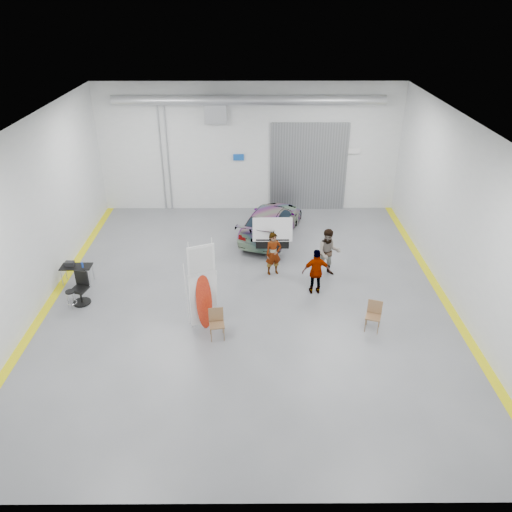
{
  "coord_description": "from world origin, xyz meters",
  "views": [
    {
      "loc": [
        0.2,
        -14.77,
        9.6
      ],
      "look_at": [
        0.28,
        0.23,
        1.5
      ],
      "focal_mm": 35.0,
      "sensor_mm": 36.0,
      "label": 1
    }
  ],
  "objects_px": {
    "folding_chair_near": "(217,329)",
    "folding_chair_far": "(372,321)",
    "person_c": "(316,272)",
    "surfboard_display": "(200,294)",
    "person_a": "(273,254)",
    "shop_stool": "(72,299)",
    "sedan_car": "(271,221)",
    "work_table": "(74,266)",
    "office_chair": "(80,290)",
    "person_b": "(328,252)"
  },
  "relations": [
    {
      "from": "surfboard_display",
      "to": "work_table",
      "type": "distance_m",
      "value": 5.6
    },
    {
      "from": "surfboard_display",
      "to": "folding_chair_near",
      "type": "xyz_separation_m",
      "value": [
        0.52,
        -0.56,
        -0.95
      ]
    },
    {
      "from": "folding_chair_far",
      "to": "sedan_car",
      "type": "bearing_deg",
      "value": 132.79
    },
    {
      "from": "folding_chair_near",
      "to": "shop_stool",
      "type": "height_order",
      "value": "folding_chair_near"
    },
    {
      "from": "person_a",
      "to": "surfboard_display",
      "type": "relative_size",
      "value": 0.54
    },
    {
      "from": "folding_chair_near",
      "to": "folding_chair_far",
      "type": "xyz_separation_m",
      "value": [
        4.89,
        0.39,
        0.0
      ]
    },
    {
      "from": "person_c",
      "to": "folding_chair_near",
      "type": "height_order",
      "value": "person_c"
    },
    {
      "from": "person_a",
      "to": "folding_chair_near",
      "type": "relative_size",
      "value": 1.76
    },
    {
      "from": "folding_chair_near",
      "to": "person_a",
      "type": "bearing_deg",
      "value": 55.86
    },
    {
      "from": "folding_chair_near",
      "to": "work_table",
      "type": "height_order",
      "value": "folding_chair_near"
    },
    {
      "from": "folding_chair_near",
      "to": "folding_chair_far",
      "type": "relative_size",
      "value": 0.99
    },
    {
      "from": "folding_chair_far",
      "to": "work_table",
      "type": "xyz_separation_m",
      "value": [
        -10.26,
        2.91,
        0.39
      ]
    },
    {
      "from": "person_a",
      "to": "shop_stool",
      "type": "xyz_separation_m",
      "value": [
        -6.89,
        -2.27,
        -0.52
      ]
    },
    {
      "from": "shop_stool",
      "to": "work_table",
      "type": "bearing_deg",
      "value": 102.14
    },
    {
      "from": "office_chair",
      "to": "person_b",
      "type": "bearing_deg",
      "value": 26.0
    },
    {
      "from": "surfboard_display",
      "to": "shop_stool",
      "type": "xyz_separation_m",
      "value": [
        -4.5,
        1.11,
        -0.93
      ]
    },
    {
      "from": "person_a",
      "to": "person_c",
      "type": "height_order",
      "value": "person_c"
    },
    {
      "from": "sedan_car",
      "to": "shop_stool",
      "type": "height_order",
      "value": "sedan_car"
    },
    {
      "from": "sedan_car",
      "to": "folding_chair_far",
      "type": "relative_size",
      "value": 4.76
    },
    {
      "from": "sedan_car",
      "to": "folding_chair_near",
      "type": "xyz_separation_m",
      "value": [
        -1.89,
        -7.28,
        -0.37
      ]
    },
    {
      "from": "folding_chair_near",
      "to": "folding_chair_far",
      "type": "distance_m",
      "value": 4.9
    },
    {
      "from": "person_c",
      "to": "surfboard_display",
      "type": "relative_size",
      "value": 0.55
    },
    {
      "from": "person_a",
      "to": "surfboard_display",
      "type": "distance_m",
      "value": 4.16
    },
    {
      "from": "sedan_car",
      "to": "shop_stool",
      "type": "relative_size",
      "value": 7.06
    },
    {
      "from": "sedan_car",
      "to": "office_chair",
      "type": "bearing_deg",
      "value": 57.87
    },
    {
      "from": "folding_chair_near",
      "to": "folding_chair_far",
      "type": "height_order",
      "value": "folding_chair_far"
    },
    {
      "from": "person_b",
      "to": "person_c",
      "type": "height_order",
      "value": "person_b"
    },
    {
      "from": "folding_chair_far",
      "to": "office_chair",
      "type": "relative_size",
      "value": 0.85
    },
    {
      "from": "person_b",
      "to": "shop_stool",
      "type": "bearing_deg",
      "value": -167.33
    },
    {
      "from": "person_a",
      "to": "folding_chair_near",
      "type": "height_order",
      "value": "person_a"
    },
    {
      "from": "person_a",
      "to": "person_b",
      "type": "distance_m",
      "value": 2.04
    },
    {
      "from": "sedan_car",
      "to": "surfboard_display",
      "type": "bearing_deg",
      "value": 89.79
    },
    {
      "from": "person_c",
      "to": "surfboard_display",
      "type": "xyz_separation_m",
      "value": [
        -3.84,
        -2.02,
        0.4
      ]
    },
    {
      "from": "person_b",
      "to": "folding_chair_far",
      "type": "xyz_separation_m",
      "value": [
        0.97,
        -3.47,
        -0.63
      ]
    },
    {
      "from": "folding_chair_far",
      "to": "work_table",
      "type": "bearing_deg",
      "value": -176.56
    },
    {
      "from": "sedan_car",
      "to": "shop_stool",
      "type": "xyz_separation_m",
      "value": [
        -6.91,
        -5.61,
        -0.34
      ]
    },
    {
      "from": "sedan_car",
      "to": "folding_chair_near",
      "type": "relative_size",
      "value": 4.8
    },
    {
      "from": "shop_stool",
      "to": "folding_chair_far",
      "type": "bearing_deg",
      "value": -7.39
    },
    {
      "from": "person_c",
      "to": "work_table",
      "type": "bearing_deg",
      "value": -7.48
    },
    {
      "from": "sedan_car",
      "to": "office_chair",
      "type": "xyz_separation_m",
      "value": [
        -6.68,
        -5.29,
        -0.17
      ]
    },
    {
      "from": "person_b",
      "to": "folding_chair_near",
      "type": "xyz_separation_m",
      "value": [
        -3.91,
        -3.86,
        -0.63
      ]
    },
    {
      "from": "person_b",
      "to": "folding_chair_far",
      "type": "height_order",
      "value": "person_b"
    },
    {
      "from": "surfboard_display",
      "to": "work_table",
      "type": "relative_size",
      "value": 2.79
    },
    {
      "from": "folding_chair_near",
      "to": "sedan_car",
      "type": "bearing_deg",
      "value": 66.71
    },
    {
      "from": "surfboard_display",
      "to": "shop_stool",
      "type": "height_order",
      "value": "surfboard_display"
    },
    {
      "from": "person_a",
      "to": "folding_chair_far",
      "type": "relative_size",
      "value": 1.74
    },
    {
      "from": "person_a",
      "to": "work_table",
      "type": "height_order",
      "value": "person_a"
    },
    {
      "from": "person_c",
      "to": "office_chair",
      "type": "height_order",
      "value": "person_c"
    },
    {
      "from": "person_a",
      "to": "work_table",
      "type": "relative_size",
      "value": 1.52
    },
    {
      "from": "sedan_car",
      "to": "folding_chair_near",
      "type": "height_order",
      "value": "sedan_car"
    }
  ]
}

